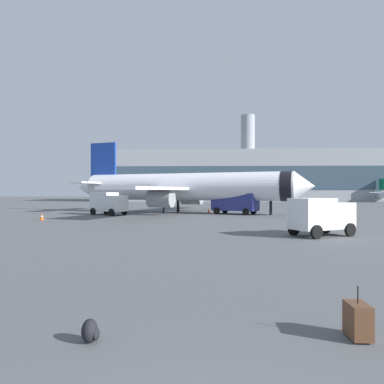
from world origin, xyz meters
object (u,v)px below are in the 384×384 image
airplane_at_gate (183,187)px  cargo_van (321,215)px  fuel_truck (234,201)px  rolling_suitcase (358,320)px  safety_cone_near (42,217)px  service_truck (108,202)px  airplane_taxiing (367,194)px  traveller_backpack (90,331)px  safety_cone_mid (209,210)px

airplane_at_gate → cargo_van: size_ratio=7.22×
fuel_truck → rolling_suitcase: bearing=-90.9°
safety_cone_near → service_truck: bearing=62.1°
airplane_at_gate → service_truck: 10.59m
airplane_at_gate → airplane_taxiing: 79.77m
cargo_van → safety_cone_near: cargo_van is taller
service_truck → traveller_backpack: service_truck is taller
fuel_truck → traveller_backpack: size_ratio=13.34×
airplane_at_gate → traveller_backpack: size_ratio=72.53×
airplane_taxiing → cargo_van: (-40.94, -86.09, -0.85)m
cargo_van → rolling_suitcase: (-4.74, -17.44, -1.06)m
safety_cone_mid → traveller_backpack: size_ratio=1.36×
safety_cone_near → fuel_truck: bearing=27.2°
airplane_at_gate → cargo_van: bearing=-66.6°
airplane_taxiing → fuel_truck: size_ratio=3.50×
rolling_suitcase → traveller_backpack: bearing=-176.0°
airplane_at_gate → safety_cone_near: airplane_at_gate is taller
cargo_van → airplane_taxiing: bearing=64.6°
safety_cone_near → traveller_backpack: safety_cone_near is taller
fuel_truck → airplane_taxiing: bearing=54.4°
fuel_truck → rolling_suitcase: 40.68m
traveller_backpack → safety_cone_mid: bearing=86.4°
service_truck → safety_cone_near: 10.07m
service_truck → traveller_backpack: bearing=-75.3°
airplane_taxiing → safety_cone_near: (-66.12, -73.71, -1.94)m
cargo_van → fuel_truck: bearing=100.0°
safety_cone_mid → airplane_taxiing: bearing=50.7°
fuel_truck → safety_cone_mid: bearing=132.0°
safety_cone_mid → airplane_at_gate: bearing=-160.5°
traveller_backpack → airplane_at_gate: bearing=91.1°
cargo_van → safety_cone_mid: cargo_van is taller
cargo_van → rolling_suitcase: cargo_van is taller
cargo_van → safety_cone_near: (-25.18, 12.37, -1.09)m
airplane_taxiing → safety_cone_near: size_ratio=31.07×
fuel_truck → cargo_van: (4.08, -23.21, -0.32)m
safety_cone_near → rolling_suitcase: size_ratio=0.66×
cargo_van → service_truck: bearing=134.0°
service_truck → cargo_van: (20.50, -21.21, -0.16)m
airplane_taxiing → rolling_suitcase: size_ratio=20.38×
fuel_truck → safety_cone_mid: 5.25m
service_truck → cargo_van: size_ratio=1.09×
cargo_van → safety_cone_mid: 27.99m
service_truck → traveller_backpack: (10.26, -39.04, -1.37)m
service_truck → cargo_van: 29.50m
safety_cone_near → traveller_backpack: bearing=-63.7°
airplane_taxiing → airplane_at_gate: bearing=-130.7°
service_truck → rolling_suitcase: bearing=-67.8°
service_truck → rolling_suitcase: (15.76, -38.65, -1.22)m
airplane_at_gate → fuel_truck: airplane_at_gate is taller
safety_cone_near → cargo_van: bearing=-26.2°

